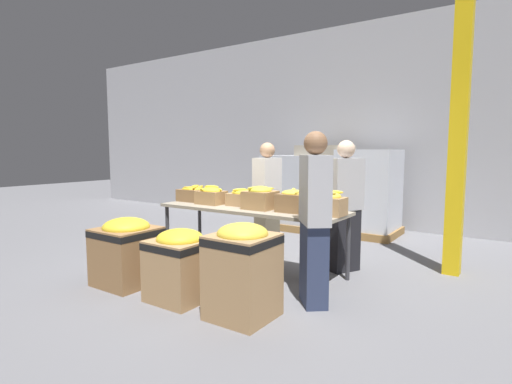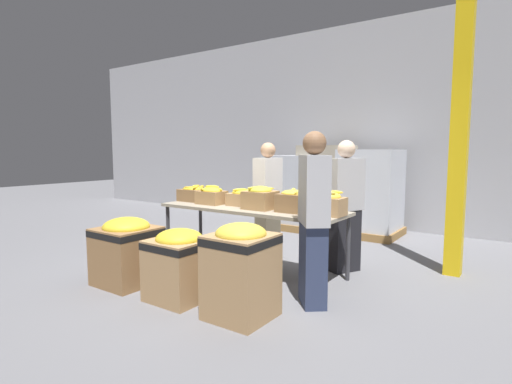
% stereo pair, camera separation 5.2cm
% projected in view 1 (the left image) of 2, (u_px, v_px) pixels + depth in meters
% --- Properties ---
extents(ground_plane, '(30.00, 30.00, 0.00)m').
position_uv_depth(ground_plane, '(251.00, 270.00, 5.10)').
color(ground_plane, slate).
extents(wall_back, '(16.00, 0.08, 4.00)m').
position_uv_depth(wall_back, '(358.00, 126.00, 7.96)').
color(wall_back, '#A8A8AD').
rests_on(wall_back, ground_plane).
extents(sorting_table, '(2.45, 0.77, 0.81)m').
position_uv_depth(sorting_table, '(251.00, 212.00, 5.02)').
color(sorting_table, '#9E937F').
rests_on(sorting_table, ground_plane).
extents(banana_box_0, '(0.36, 0.34, 0.23)m').
position_uv_depth(banana_box_0, '(193.00, 193.00, 5.63)').
color(banana_box_0, olive).
rests_on(banana_box_0, sorting_table).
extents(banana_box_1, '(0.37, 0.28, 0.25)m').
position_uv_depth(banana_box_1, '(211.00, 195.00, 5.31)').
color(banana_box_1, '#A37A4C').
rests_on(banana_box_1, sorting_table).
extents(banana_box_2, '(0.36, 0.32, 0.23)m').
position_uv_depth(banana_box_2, '(243.00, 197.00, 5.16)').
color(banana_box_2, tan).
rests_on(banana_box_2, sorting_table).
extents(banana_box_3, '(0.36, 0.33, 0.28)m').
position_uv_depth(banana_box_3, '(260.00, 197.00, 4.86)').
color(banana_box_3, '#A37A4C').
rests_on(banana_box_3, sorting_table).
extents(banana_box_4, '(0.36, 0.32, 0.28)m').
position_uv_depth(banana_box_4, '(294.00, 201.00, 4.63)').
color(banana_box_4, olive).
rests_on(banana_box_4, sorting_table).
extents(banana_box_5, '(0.36, 0.26, 0.28)m').
position_uv_depth(banana_box_5, '(328.00, 203.00, 4.41)').
color(banana_box_5, tan).
rests_on(banana_box_5, sorting_table).
extents(volunteer_0, '(0.40, 0.49, 1.65)m').
position_uv_depth(volunteer_0, '(345.00, 207.00, 5.01)').
color(volunteer_0, black).
rests_on(volunteer_0, ground_plane).
extents(volunteer_1, '(0.47, 0.50, 1.71)m').
position_uv_depth(volunteer_1, '(314.00, 220.00, 3.90)').
color(volunteer_1, '#2D3856').
rests_on(volunteer_1, ground_plane).
extents(volunteer_2, '(0.24, 0.45, 1.64)m').
position_uv_depth(volunteer_2, '(267.00, 200.00, 5.79)').
color(volunteer_2, '#6B604C').
rests_on(volunteer_2, ground_plane).
extents(donation_bin_0, '(0.62, 0.62, 0.77)m').
position_uv_depth(donation_bin_0, '(127.00, 249.00, 4.54)').
color(donation_bin_0, olive).
rests_on(donation_bin_0, ground_plane).
extents(donation_bin_1, '(0.57, 0.57, 0.73)m').
position_uv_depth(donation_bin_1, '(180.00, 262.00, 4.07)').
color(donation_bin_1, tan).
rests_on(donation_bin_1, ground_plane).
extents(donation_bin_2, '(0.55, 0.55, 0.88)m').
position_uv_depth(donation_bin_2, '(243.00, 268.00, 3.62)').
color(donation_bin_2, tan).
rests_on(donation_bin_2, ground_plane).
extents(support_pillar, '(0.19, 0.19, 4.00)m').
position_uv_depth(support_pillar, '(460.00, 110.00, 4.75)').
color(support_pillar, yellow).
rests_on(support_pillar, ground_plane).
extents(pallet_stack_0, '(0.95, 0.95, 1.62)m').
position_uv_depth(pallet_stack_0, '(325.00, 188.00, 7.65)').
color(pallet_stack_0, olive).
rests_on(pallet_stack_0, ground_plane).
extents(pallet_stack_1, '(1.14, 1.14, 1.42)m').
position_uv_depth(pallet_stack_1, '(295.00, 192.00, 7.92)').
color(pallet_stack_1, olive).
rests_on(pallet_stack_1, ground_plane).
extents(pallet_stack_2, '(1.04, 1.04, 1.54)m').
position_uv_depth(pallet_stack_2, '(369.00, 193.00, 7.13)').
color(pallet_stack_2, olive).
rests_on(pallet_stack_2, ground_plane).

